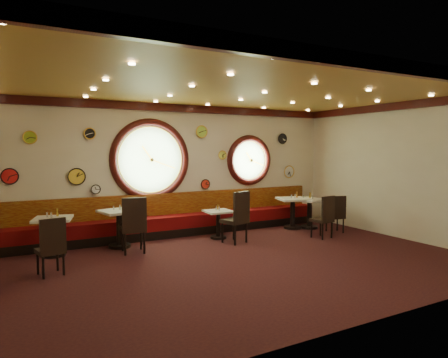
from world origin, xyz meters
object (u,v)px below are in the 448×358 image
Objects in this scene: table_b at (119,224)px; chair_d at (325,214)px; chair_e at (337,212)px; condiment_c_bottle at (218,207)px; condiment_b_pepper at (120,207)px; condiment_e_salt at (303,197)px; condiment_b_salt at (114,208)px; condiment_d_salt at (291,196)px; condiment_b_bottle at (126,205)px; condiment_a_pepper at (51,215)px; condiment_e_pepper at (313,197)px; condiment_d_pepper at (295,196)px; chair_c at (238,214)px; table_d at (293,209)px; condiment_a_bottle at (57,212)px; condiment_e_bottle at (310,195)px; chair_a at (52,243)px; condiment_c_pepper at (219,209)px; table_a at (53,232)px; condiment_d_bottle at (297,195)px; condiment_c_salt at (216,208)px; table_c at (218,221)px; condiment_a_salt at (47,215)px; chair_b at (134,221)px; table_e at (309,210)px.

chair_d is at bearing -18.07° from table_b.
chair_e is 4.25× the size of condiment_c_bottle.
condiment_b_pepper is 4.82m from condiment_e_salt.
condiment_d_salt is (4.60, -0.24, 0.01)m from condiment_b_salt.
condiment_b_bottle is at bearing 152.56° from chair_d.
condiment_e_pepper reaches higher than condiment_a_pepper.
condiment_b_pepper is 4.57m from condiment_d_pepper.
condiment_b_bottle is at bearing 139.61° from chair_c.
condiment_a_bottle reaches higher than table_d.
condiment_b_bottle is at bearing -176.76° from chair_e.
chair_c is 4.80× the size of condiment_e_bottle.
chair_e is 6.50m from condiment_a_bottle.
chair_a reaches higher than condiment_c_pepper.
condiment_d_bottle is at bearing -0.40° from table_a.
condiment_a_pepper is (-0.03, -0.05, 0.34)m from table_a.
condiment_a_bottle is (-5.80, 0.23, -0.02)m from condiment_d_pepper.
condiment_e_salt is at bearing -2.71° from chair_c.
condiment_d_salt is at bearing 149.55° from condiment_e_pepper.
chair_d reaches higher than condiment_c_salt.
table_a is at bearing -172.98° from chair_e.
table_c is 2.17m from condiment_b_bottle.
condiment_b_pepper is at bearing 177.89° from table_d.
condiment_a_salt is at bearing 115.32° from condiment_a_pepper.
chair_b is at bearing -169.16° from chair_e.
condiment_d_salt is 0.57× the size of condiment_d_bottle.
chair_a is 6.18m from condiment_d_pepper.
condiment_b_bottle is (1.57, 0.02, 0.08)m from condiment_a_salt.
condiment_a_pepper is 5.93m from condiment_d_pepper.
table_c is 2.28m from condiment_d_salt.
chair_e reaches higher than table_c.
table_e is 6.20m from condiment_a_bottle.
condiment_d_pepper is 0.50m from condiment_e_bottle.
chair_c reaches higher than condiment_e_salt.
condiment_d_salt reaches higher than condiment_a_pepper.
condiment_a_salt is 3.73m from condiment_c_bottle.
chair_b is 6.63× the size of condiment_a_pepper.
condiment_c_salt is at bearing 123.22° from table_c.
condiment_a_salt is (-3.83, 0.90, 0.15)m from chair_c.
condiment_b_bottle is (-2.10, 0.31, 0.18)m from condiment_c_pepper.
chair_b is 2.25m from condiment_c_bottle.
table_e is 8.46× the size of condiment_a_salt.
condiment_b_bottle is at bearing 30.40° from chair_a.
chair_e is 6.15× the size of condiment_d_salt.
chair_d is 4.57× the size of condiment_c_bottle.
condiment_e_bottle reaches higher than table_b.
condiment_a_pepper is at bearing -126.82° from condiment_a_bottle.
chair_b is at bearing -73.67° from condiment_b_salt.
table_d is 2.32m from condiment_c_salt.
condiment_a_bottle is (-1.21, 0.04, 0.33)m from table_b.
condiment_a_salt is at bearing 179.72° from table_b.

